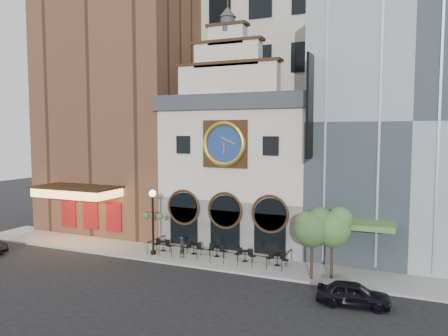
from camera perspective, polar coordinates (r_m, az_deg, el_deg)
ground at (r=30.93m, az=-2.82°, el=-13.07°), size 120.00×120.00×0.00m
sidewalk at (r=33.07m, az=-0.86°, el=-11.75°), size 44.00×5.00×0.15m
clock_building at (r=36.73m, az=2.56°, el=0.41°), size 12.60×8.78×18.65m
theater_building at (r=44.84m, az=-12.28°, el=8.66°), size 14.00×15.60×25.00m
retail_building at (r=36.37m, az=23.47°, el=5.43°), size 14.00×14.40×20.00m
office_tower at (r=49.33m, az=7.92°, el=17.04°), size 20.00×16.00×40.00m
cafe_railing at (r=32.92m, az=-0.86°, el=-10.87°), size 10.60×2.60×0.90m
bistro_0 at (r=35.01m, az=-7.97°, el=-9.94°), size 1.58×0.68×0.90m
bistro_1 at (r=33.93m, az=-3.97°, el=-10.38°), size 1.58×0.68×0.90m
bistro_2 at (r=33.19m, az=-0.95°, el=-10.71°), size 1.58×0.68×0.90m
bistro_3 at (r=32.04m, az=2.75°, el=-11.29°), size 1.58×0.68×0.90m
bistro_4 at (r=31.29m, az=6.97°, el=-11.72°), size 1.58×0.68×0.90m
car_right at (r=25.67m, az=16.54°, el=-15.48°), size 4.07×1.96×1.34m
pedestrian at (r=33.04m, az=-5.48°, el=-10.25°), size 0.44×0.61×1.55m
lamppost at (r=33.63m, az=-9.28°, el=-6.02°), size 1.57×0.70×4.96m
tree_left at (r=28.33m, az=11.54°, el=-7.47°), size 2.38×2.29×4.59m
tree_right at (r=28.60m, az=14.06°, el=-7.40°), size 2.38×2.29×4.59m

